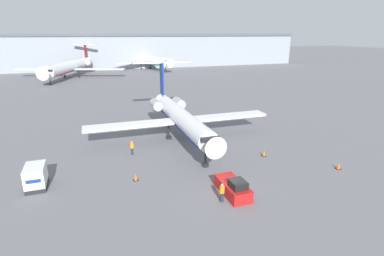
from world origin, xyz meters
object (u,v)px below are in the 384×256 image
object	(u,v)px
pushback_tug	(233,187)
traffic_cone_left	(136,177)
traffic_cone_right	(264,153)
worker_by_wing	(132,148)
airplane_parked_far_left	(69,67)
airplane_parked_far_right	(147,60)
airplane_main	(180,116)
worker_near_tug	(222,192)
luggage_cart	(36,177)
traffic_cone_mid	(338,166)

from	to	relation	value
pushback_tug	traffic_cone_left	xyz separation A→B (m)	(-8.41, 5.99, -0.34)
traffic_cone_right	worker_by_wing	bearing A→B (deg)	158.87
traffic_cone_right	airplane_parked_far_left	size ratio (longest dim) A/B	0.02
worker_by_wing	traffic_cone_left	bearing A→B (deg)	-95.94
worker_by_wing	airplane_parked_far_right	size ratio (longest dim) A/B	0.05
airplane_main	worker_near_tug	distance (m)	18.32
worker_near_tug	traffic_cone_right	world-z (taller)	worker_near_tug
airplane_parked_far_left	traffic_cone_left	bearing A→B (deg)	-84.09
luggage_cart	worker_by_wing	bearing A→B (deg)	27.39
traffic_cone_mid	airplane_parked_far_left	size ratio (longest dim) A/B	0.02
worker_near_tug	airplane_parked_far_right	xyz separation A→B (m)	(15.44, 110.57, 2.99)
airplane_parked_far_right	traffic_cone_mid	bearing A→B (deg)	-89.88
luggage_cart	traffic_cone_mid	size ratio (longest dim) A/B	4.05
luggage_cart	airplane_parked_far_left	size ratio (longest dim) A/B	0.08
traffic_cone_left	airplane_parked_far_left	xyz separation A→B (m)	(-8.84, 85.43, 3.49)
traffic_cone_mid	airplane_parked_far_left	distance (m)	95.76
worker_by_wing	traffic_cone_right	xyz separation A→B (m)	(15.73, -6.08, -0.59)
luggage_cart	airplane_parked_far_right	world-z (taller)	airplane_parked_far_right
pushback_tug	traffic_cone_right	distance (m)	10.80
worker_by_wing	traffic_cone_right	size ratio (longest dim) A/B	2.30
luggage_cart	airplane_parked_far_left	xyz separation A→B (m)	(0.83, 83.58, 2.69)
pushback_tug	traffic_cone_mid	bearing A→B (deg)	4.03
worker_near_tug	airplane_parked_far_right	size ratio (longest dim) A/B	0.05
traffic_cone_left	traffic_cone_right	distance (m)	16.52
worker_by_wing	traffic_cone_left	world-z (taller)	worker_by_wing
airplane_main	luggage_cart	world-z (taller)	airplane_main
pushback_tug	airplane_parked_far_left	world-z (taller)	airplane_parked_far_left
luggage_cart	worker_near_tug	distance (m)	18.67
worker_near_tug	traffic_cone_left	xyz separation A→B (m)	(-6.81, 6.91, -0.60)
airplane_parked_far_left	traffic_cone_right	bearing A→B (deg)	-73.27
pushback_tug	airplane_parked_far_right	world-z (taller)	airplane_parked_far_right
luggage_cart	traffic_cone_left	bearing A→B (deg)	-10.81
traffic_cone_mid	worker_near_tug	bearing A→B (deg)	-173.07
traffic_cone_left	traffic_cone_right	world-z (taller)	traffic_cone_right
pushback_tug	worker_by_wing	xyz separation A→B (m)	(-7.66, 13.25, 0.27)
worker_near_tug	traffic_cone_left	world-z (taller)	worker_near_tug
traffic_cone_left	airplane_parked_far_left	bearing A→B (deg)	95.91
traffic_cone_left	traffic_cone_right	size ratio (longest dim) A/B	0.96
airplane_main	airplane_parked_far_left	world-z (taller)	airplane_parked_far_left
airplane_main	airplane_parked_far_left	size ratio (longest dim) A/B	0.71
airplane_main	pushback_tug	world-z (taller)	airplane_main
luggage_cart	worker_by_wing	xyz separation A→B (m)	(10.43, 5.41, -0.19)
worker_by_wing	airplane_parked_far_left	bearing A→B (deg)	97.00
traffic_cone_left	airplane_parked_far_left	world-z (taller)	airplane_parked_far_left
worker_by_wing	traffic_cone_mid	xyz separation A→B (m)	(21.72, -12.25, -0.61)
pushback_tug	worker_near_tug	xyz separation A→B (m)	(-1.60, -0.91, 0.27)
luggage_cart	traffic_cone_right	world-z (taller)	luggage_cart
airplane_parked_far_right	worker_by_wing	bearing A→B (deg)	-102.57
airplane_main	traffic_cone_right	xyz separation A→B (m)	(8.03, -9.99, -3.10)
traffic_cone_left	traffic_cone_mid	world-z (taller)	traffic_cone_left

